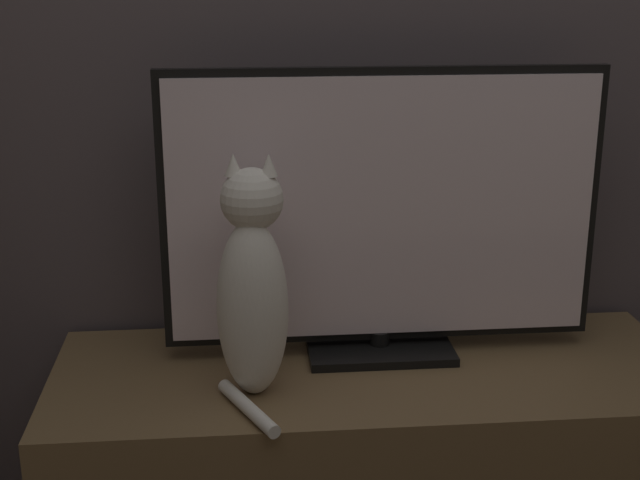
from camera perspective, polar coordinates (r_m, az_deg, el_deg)
tv_stand at (r=2.12m, az=3.21°, el=-13.29°), size 1.42×0.54×0.42m
tv at (r=1.99m, az=3.98°, el=1.45°), size 0.98×0.20×0.66m
cat at (r=1.82m, az=-4.34°, el=-3.05°), size 0.17×0.30×0.51m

